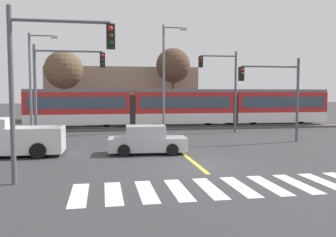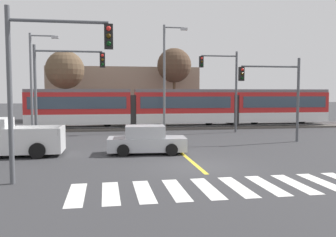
% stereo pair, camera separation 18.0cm
% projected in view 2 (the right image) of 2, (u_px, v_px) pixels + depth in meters
% --- Properties ---
extents(ground_plane, '(200.00, 200.00, 0.00)m').
position_uv_depth(ground_plane, '(198.00, 167.00, 15.88)').
color(ground_plane, '#333335').
extents(track_bed, '(120.00, 4.00, 0.18)m').
position_uv_depth(track_bed, '(152.00, 127.00, 32.85)').
color(track_bed, '#56514C').
rests_on(track_bed, ground).
extents(rail_near, '(120.00, 0.08, 0.10)m').
position_uv_depth(rail_near, '(153.00, 127.00, 32.13)').
color(rail_near, '#939399').
rests_on(rail_near, track_bed).
extents(rail_far, '(120.00, 0.08, 0.10)m').
position_uv_depth(rail_far, '(152.00, 125.00, 33.54)').
color(rail_far, '#939399').
rests_on(rail_far, track_bed).
extents(light_rail_tram, '(28.00, 2.64, 3.43)m').
position_uv_depth(light_rail_tram, '(183.00, 106.00, 33.17)').
color(light_rail_tram, silver).
rests_on(light_rail_tram, track_bed).
extents(crosswalk_stripe_0, '(0.60, 2.81, 0.01)m').
position_uv_depth(crosswalk_stripe_0, '(76.00, 195.00, 11.50)').
color(crosswalk_stripe_0, silver).
rests_on(crosswalk_stripe_0, ground).
extents(crosswalk_stripe_1, '(0.60, 2.81, 0.01)m').
position_uv_depth(crosswalk_stripe_1, '(111.00, 193.00, 11.69)').
color(crosswalk_stripe_1, silver).
rests_on(crosswalk_stripe_1, ground).
extents(crosswalk_stripe_2, '(0.60, 2.81, 0.01)m').
position_uv_depth(crosswalk_stripe_2, '(144.00, 191.00, 11.89)').
color(crosswalk_stripe_2, silver).
rests_on(crosswalk_stripe_2, ground).
extents(crosswalk_stripe_3, '(0.60, 2.81, 0.01)m').
position_uv_depth(crosswalk_stripe_3, '(176.00, 190.00, 12.08)').
color(crosswalk_stripe_3, silver).
rests_on(crosswalk_stripe_3, ground).
extents(crosswalk_stripe_4, '(0.60, 2.81, 0.01)m').
position_uv_depth(crosswalk_stripe_4, '(207.00, 188.00, 12.27)').
color(crosswalk_stripe_4, silver).
rests_on(crosswalk_stripe_4, ground).
extents(crosswalk_stripe_5, '(0.60, 2.81, 0.01)m').
position_uv_depth(crosswalk_stripe_5, '(237.00, 187.00, 12.46)').
color(crosswalk_stripe_5, silver).
rests_on(crosswalk_stripe_5, ground).
extents(crosswalk_stripe_6, '(0.60, 2.81, 0.01)m').
position_uv_depth(crosswalk_stripe_6, '(267.00, 185.00, 12.66)').
color(crosswalk_stripe_6, silver).
rests_on(crosswalk_stripe_6, ground).
extents(crosswalk_stripe_7, '(0.60, 2.81, 0.01)m').
position_uv_depth(crosswalk_stripe_7, '(295.00, 184.00, 12.85)').
color(crosswalk_stripe_7, silver).
rests_on(crosswalk_stripe_7, ground).
extents(crosswalk_stripe_8, '(0.60, 2.81, 0.01)m').
position_uv_depth(crosswalk_stripe_8, '(323.00, 183.00, 13.04)').
color(crosswalk_stripe_8, silver).
rests_on(crosswalk_stripe_8, ground).
extents(lane_centre_line, '(0.20, 16.81, 0.01)m').
position_uv_depth(lane_centre_line, '(172.00, 145.00, 22.61)').
color(lane_centre_line, gold).
rests_on(lane_centre_line, ground).
extents(sedan_crossing, '(4.30, 2.12, 1.52)m').
position_uv_depth(sedan_crossing, '(147.00, 141.00, 19.29)').
color(sedan_crossing, '#B7BABF').
rests_on(sedan_crossing, ground).
extents(pickup_truck, '(5.41, 2.25, 1.98)m').
position_uv_depth(pickup_truck, '(7.00, 140.00, 18.43)').
color(pickup_truck, silver).
rests_on(pickup_truck, ground).
extents(traffic_light_near_left, '(3.75, 0.38, 6.35)m').
position_uv_depth(traffic_light_near_left, '(45.00, 69.00, 12.76)').
color(traffic_light_near_left, '#515459').
rests_on(traffic_light_near_left, ground).
extents(traffic_light_mid_right, '(4.25, 0.38, 5.60)m').
position_uv_depth(traffic_light_mid_right, '(277.00, 87.00, 23.46)').
color(traffic_light_mid_right, '#515459').
rests_on(traffic_light_mid_right, ground).
extents(traffic_light_mid_left, '(4.25, 0.38, 6.16)m').
position_uv_depth(traffic_light_mid_left, '(60.00, 79.00, 21.53)').
color(traffic_light_mid_left, '#515459').
rests_on(traffic_light_mid_left, ground).
extents(traffic_light_far_right, '(3.25, 0.38, 6.68)m').
position_uv_depth(traffic_light_far_right, '(225.00, 80.00, 29.24)').
color(traffic_light_far_right, '#515459').
rests_on(traffic_light_far_right, ground).
extents(street_lamp_west, '(2.29, 0.28, 8.01)m').
position_uv_depth(street_lamp_west, '(34.00, 76.00, 28.30)').
color(street_lamp_west, slate).
rests_on(street_lamp_west, ground).
extents(street_lamp_centre, '(2.07, 0.28, 8.95)m').
position_uv_depth(street_lamp_centre, '(166.00, 72.00, 29.91)').
color(street_lamp_centre, slate).
rests_on(street_lamp_centre, ground).
extents(bare_tree_west, '(3.84, 3.84, 7.50)m').
position_uv_depth(bare_tree_west, '(65.00, 70.00, 35.54)').
color(bare_tree_west, brown).
rests_on(bare_tree_west, ground).
extents(bare_tree_east, '(3.75, 3.75, 8.15)m').
position_uv_depth(bare_tree_east, '(174.00, 66.00, 38.80)').
color(bare_tree_east, brown).
rests_on(bare_tree_east, ground).
extents(building_backdrop_far, '(17.62, 6.00, 6.29)m').
position_uv_depth(building_backdrop_far, '(124.00, 94.00, 43.64)').
color(building_backdrop_far, gray).
rests_on(building_backdrop_far, ground).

